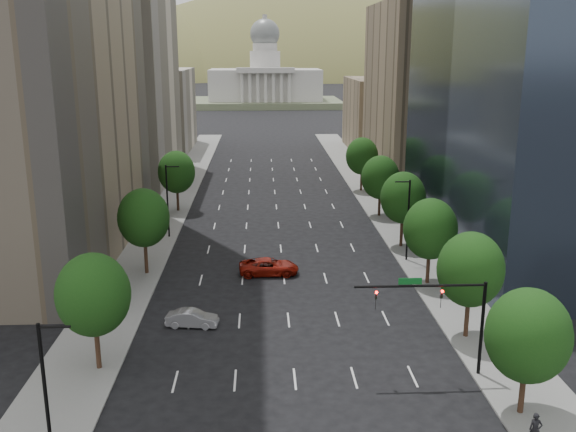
{
  "coord_description": "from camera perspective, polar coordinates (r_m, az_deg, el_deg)",
  "views": [
    {
      "loc": [
        -2.22,
        -9.94,
        22.35
      ],
      "look_at": [
        0.15,
        44.42,
        8.0
      ],
      "focal_mm": 39.6,
      "sensor_mm": 36.0,
      "label": 1
    }
  ],
  "objects": [
    {
      "name": "car_red_far",
      "position": [
        64.98,
        -1.73,
        -4.56
      ],
      "size": [
        6.15,
        2.96,
        1.69
      ],
      "primitive_type": "imported",
      "rotation": [
        0.0,
        0.0,
        1.6
      ],
      "color": "maroon",
      "rests_on": "ground"
    },
    {
      "name": "streetlight_ls",
      "position": [
        36.45,
        -20.81,
        -14.99
      ],
      "size": [
        1.7,
        0.2,
        9.0
      ],
      "color": "black",
      "rests_on": "ground"
    },
    {
      "name": "traffic_signal",
      "position": [
        45.3,
        14.19,
        -7.99
      ],
      "size": [
        9.12,
        0.4,
        7.38
      ],
      "color": "black",
      "rests_on": "ground"
    },
    {
      "name": "tree_left_0",
      "position": [
        46.62,
        -17.08,
        -6.78
      ],
      "size": [
        5.2,
        5.2,
        8.75
      ],
      "color": "#382316",
      "rests_on": "ground"
    },
    {
      "name": "filler_right",
      "position": [
        146.21,
        8.35,
        8.99
      ],
      "size": [
        14.0,
        26.0,
        16.0
      ],
      "primitive_type": "cube",
      "color": "#8C7759",
      "rests_on": "ground"
    },
    {
      "name": "tree_left_1",
      "position": [
        65.14,
        -12.83,
        -0.17
      ],
      "size": [
        5.2,
        5.2,
        8.97
      ],
      "color": "#382316",
      "rests_on": "ground"
    },
    {
      "name": "midrise_cream_left",
      "position": [
        115.31,
        -14.2,
        11.93
      ],
      "size": [
        14.0,
        30.0,
        35.0
      ],
      "primitive_type": "cube",
      "color": "beige",
      "rests_on": "ground"
    },
    {
      "name": "parking_tan_right",
      "position": [
        113.49,
        11.59,
        10.77
      ],
      "size": [
        14.0,
        30.0,
        30.0
      ],
      "primitive_type": "cube",
      "color": "#8C7759",
      "rests_on": "ground"
    },
    {
      "name": "sidewalk_left",
      "position": [
        74.59,
        -12.65,
        -2.97
      ],
      "size": [
        6.0,
        200.0,
        0.15
      ],
      "primitive_type": "cube",
      "color": "slate",
      "rests_on": "ground"
    },
    {
      "name": "streetlight_ln",
      "position": [
        77.77,
        -10.73,
        1.51
      ],
      "size": [
        1.7,
        0.2,
        9.0
      ],
      "color": "black",
      "rests_on": "ground"
    },
    {
      "name": "car_silver",
      "position": [
        53.89,
        -8.6,
        -9.08
      ],
      "size": [
        4.46,
        2.02,
        1.42
      ],
      "primitive_type": "imported",
      "rotation": [
        0.0,
        0.0,
        1.45
      ],
      "color": "#9A9A9F",
      "rests_on": "ground"
    },
    {
      "name": "streetlight_rn",
      "position": [
        69.05,
        10.69,
        -0.17
      ],
      "size": [
        1.7,
        0.2,
        9.0
      ],
      "color": "black",
      "rests_on": "ground"
    },
    {
      "name": "capitol",
      "position": [
        260.02,
        -2.05,
        11.73
      ],
      "size": [
        60.0,
        40.0,
        35.2
      ],
      "color": "#596647",
      "rests_on": "ground"
    },
    {
      "name": "tree_right_3",
      "position": [
        73.66,
        10.29,
        1.62
      ],
      "size": [
        5.2,
        5.2,
        8.89
      ],
      "color": "#382316",
      "rests_on": "ground"
    },
    {
      "name": "tree_right_5",
      "position": [
        102.6,
        6.66,
        5.37
      ],
      "size": [
        5.2,
        5.2,
        8.75
      ],
      "color": "#382316",
      "rests_on": "ground"
    },
    {
      "name": "tree_right_4",
      "position": [
        87.14,
        8.29,
        3.45
      ],
      "size": [
        5.2,
        5.2,
        8.46
      ],
      "color": "#382316",
      "rests_on": "ground"
    },
    {
      "name": "foothills",
      "position": [
        613.4,
        0.97,
        9.15
      ],
      "size": [
        720.0,
        413.0,
        263.0
      ],
      "color": "olive",
      "rests_on": "ground"
    },
    {
      "name": "tree_right_0",
      "position": [
        42.09,
        20.74,
        -10.01
      ],
      "size": [
        5.2,
        5.2,
        8.39
      ],
      "color": "#382316",
      "rests_on": "ground"
    },
    {
      "name": "sidewalk_right",
      "position": [
        75.51,
        11.2,
        -2.67
      ],
      "size": [
        6.0,
        200.0,
        0.15
      ],
      "primitive_type": "cube",
      "color": "slate",
      "rests_on": "ground"
    },
    {
      "name": "tree_right_1",
      "position": [
        51.47,
        16.07,
        -4.65
      ],
      "size": [
        5.2,
        5.2,
        8.75
      ],
      "color": "#382316",
      "rests_on": "ground"
    },
    {
      "name": "tree_right_2",
      "position": [
        62.45,
        12.65,
        -1.15
      ],
      "size": [
        5.2,
        5.2,
        8.61
      ],
      "color": "#382316",
      "rests_on": "ground"
    },
    {
      "name": "tree_left_2",
      "position": [
        90.28,
        -9.98,
        3.91
      ],
      "size": [
        5.2,
        5.2,
        8.68
      ],
      "color": "#382316",
      "rests_on": "ground"
    },
    {
      "name": "filler_left",
      "position": [
        148.31,
        -11.48,
        9.32
      ],
      "size": [
        14.0,
        26.0,
        18.0
      ],
      "primitive_type": "cube",
      "color": "beige",
      "rests_on": "ground"
    }
  ]
}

